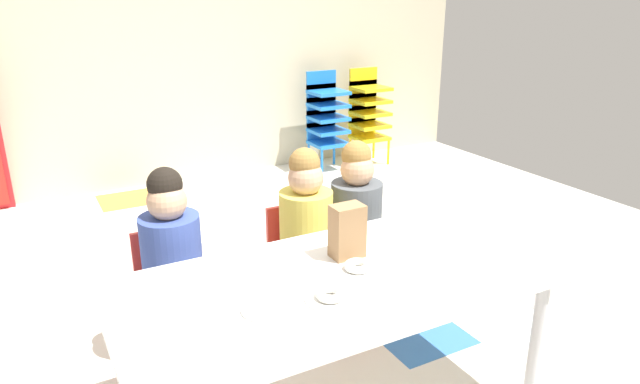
{
  "coord_description": "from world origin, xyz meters",
  "views": [
    {
      "loc": [
        -1.16,
        -2.38,
        1.61
      ],
      "look_at": [
        -0.12,
        -0.47,
        0.85
      ],
      "focal_mm": 32.11,
      "sensor_mm": 36.0,
      "label": 1
    }
  ],
  "objects_px": {
    "seated_child_near_camera": "(171,249)",
    "kid_chair_yellow_stack": "(368,111)",
    "paper_bag_brown": "(347,231)",
    "seated_child_far_right": "(355,211)",
    "kid_chair_blue_stack": "(326,115)",
    "paper_plate_center_table": "(267,309)",
    "paper_plate_near_edge": "(331,299)",
    "craft_table": "(334,289)",
    "donut_powdered_loose": "(358,266)",
    "seated_child_middle_seat": "(305,222)",
    "donut_powdered_on_plate": "(331,294)"
  },
  "relations": [
    {
      "from": "kid_chair_yellow_stack",
      "to": "paper_bag_brown",
      "type": "xyz_separation_m",
      "value": [
        -1.94,
        -2.82,
        0.19
      ]
    },
    {
      "from": "kid_chair_blue_stack",
      "to": "paper_bag_brown",
      "type": "relative_size",
      "value": 4.18
    },
    {
      "from": "craft_table",
      "to": "seated_child_far_right",
      "type": "distance_m",
      "value": 0.8
    },
    {
      "from": "kid_chair_yellow_stack",
      "to": "paper_plate_near_edge",
      "type": "height_order",
      "value": "kid_chair_yellow_stack"
    },
    {
      "from": "donut_powdered_loose",
      "to": "craft_table",
      "type": "bearing_deg",
      "value": -174.53
    },
    {
      "from": "seated_child_far_right",
      "to": "kid_chair_blue_stack",
      "type": "distance_m",
      "value": 2.58
    },
    {
      "from": "seated_child_near_camera",
      "to": "paper_plate_center_table",
      "type": "distance_m",
      "value": 0.74
    },
    {
      "from": "paper_bag_brown",
      "to": "kid_chair_yellow_stack",
      "type": "bearing_deg",
      "value": 55.46
    },
    {
      "from": "seated_child_far_right",
      "to": "paper_bag_brown",
      "type": "bearing_deg",
      "value": -125.26
    },
    {
      "from": "seated_child_middle_seat",
      "to": "donut_powdered_on_plate",
      "type": "height_order",
      "value": "seated_child_middle_seat"
    },
    {
      "from": "kid_chair_yellow_stack",
      "to": "paper_bag_brown",
      "type": "height_order",
      "value": "kid_chair_yellow_stack"
    },
    {
      "from": "seated_child_middle_seat",
      "to": "kid_chair_yellow_stack",
      "type": "bearing_deg",
      "value": 51.05
    },
    {
      "from": "seated_child_middle_seat",
      "to": "paper_plate_near_edge",
      "type": "distance_m",
      "value": 0.83
    },
    {
      "from": "kid_chair_blue_stack",
      "to": "paper_plate_near_edge",
      "type": "xyz_separation_m",
      "value": [
        -1.71,
        -3.1,
        0.09
      ]
    },
    {
      "from": "paper_plate_near_edge",
      "to": "paper_plate_center_table",
      "type": "bearing_deg",
      "value": 167.91
    },
    {
      "from": "seated_child_near_camera",
      "to": "donut_powdered_on_plate",
      "type": "height_order",
      "value": "seated_child_near_camera"
    },
    {
      "from": "seated_child_far_right",
      "to": "paper_plate_center_table",
      "type": "xyz_separation_m",
      "value": [
        -0.81,
        -0.73,
        0.05
      ]
    },
    {
      "from": "paper_plate_near_edge",
      "to": "kid_chair_blue_stack",
      "type": "bearing_deg",
      "value": 61.11
    },
    {
      "from": "craft_table",
      "to": "paper_bag_brown",
      "type": "distance_m",
      "value": 0.25
    },
    {
      "from": "kid_chair_yellow_stack",
      "to": "craft_table",
      "type": "bearing_deg",
      "value": -125.14
    },
    {
      "from": "seated_child_near_camera",
      "to": "kid_chair_yellow_stack",
      "type": "bearing_deg",
      "value": 42.49
    },
    {
      "from": "paper_bag_brown",
      "to": "donut_powdered_on_plate",
      "type": "relative_size",
      "value": 2.07
    },
    {
      "from": "craft_table",
      "to": "paper_plate_near_edge",
      "type": "relative_size",
      "value": 9.13
    },
    {
      "from": "paper_plate_near_edge",
      "to": "donut_powdered_loose",
      "type": "height_order",
      "value": "donut_powdered_loose"
    },
    {
      "from": "seated_child_near_camera",
      "to": "paper_bag_brown",
      "type": "xyz_separation_m",
      "value": [
        0.59,
        -0.5,
        0.15
      ]
    },
    {
      "from": "craft_table",
      "to": "paper_plate_center_table",
      "type": "distance_m",
      "value": 0.33
    },
    {
      "from": "seated_child_middle_seat",
      "to": "donut_powdered_loose",
      "type": "distance_m",
      "value": 0.64
    },
    {
      "from": "craft_table",
      "to": "paper_plate_near_edge",
      "type": "bearing_deg",
      "value": -123.78
    },
    {
      "from": "kid_chair_blue_stack",
      "to": "donut_powdered_on_plate",
      "type": "distance_m",
      "value": 3.54
    },
    {
      "from": "donut_powdered_on_plate",
      "to": "craft_table",
      "type": "bearing_deg",
      "value": 56.22
    },
    {
      "from": "seated_child_near_camera",
      "to": "kid_chair_blue_stack",
      "type": "distance_m",
      "value": 3.11
    },
    {
      "from": "seated_child_middle_seat",
      "to": "seated_child_far_right",
      "type": "height_order",
      "value": "same"
    },
    {
      "from": "seated_child_middle_seat",
      "to": "craft_table",
      "type": "bearing_deg",
      "value": -107.88
    },
    {
      "from": "seated_child_far_right",
      "to": "donut_powdered_on_plate",
      "type": "relative_size",
      "value": 8.61
    },
    {
      "from": "paper_plate_near_edge",
      "to": "donut_powdered_on_plate",
      "type": "distance_m",
      "value": 0.02
    },
    {
      "from": "seated_child_far_right",
      "to": "paper_plate_center_table",
      "type": "bearing_deg",
      "value": -137.81
    },
    {
      "from": "seated_child_far_right",
      "to": "kid_chair_blue_stack",
      "type": "height_order",
      "value": "seated_child_far_right"
    },
    {
      "from": "seated_child_middle_seat",
      "to": "donut_powdered_on_plate",
      "type": "xyz_separation_m",
      "value": [
        -0.3,
        -0.78,
        0.07
      ]
    },
    {
      "from": "craft_table",
      "to": "seated_child_near_camera",
      "type": "height_order",
      "value": "seated_child_near_camera"
    },
    {
      "from": "kid_chair_blue_stack",
      "to": "paper_plate_center_table",
      "type": "relative_size",
      "value": 5.11
    },
    {
      "from": "kid_chair_yellow_stack",
      "to": "paper_bag_brown",
      "type": "relative_size",
      "value": 4.18
    },
    {
      "from": "kid_chair_yellow_stack",
      "to": "donut_powdered_loose",
      "type": "xyz_separation_m",
      "value": [
        -1.97,
        -2.94,
        0.1
      ]
    },
    {
      "from": "kid_chair_yellow_stack",
      "to": "paper_plate_center_table",
      "type": "bearing_deg",
      "value": -128.12
    },
    {
      "from": "seated_child_near_camera",
      "to": "kid_chair_blue_stack",
      "type": "height_order",
      "value": "seated_child_near_camera"
    },
    {
      "from": "kid_chair_blue_stack",
      "to": "seated_child_far_right",
      "type": "bearing_deg",
      "value": -115.81
    },
    {
      "from": "seated_child_far_right",
      "to": "donut_powdered_loose",
      "type": "xyz_separation_m",
      "value": [
        -0.38,
        -0.63,
        0.06
      ]
    },
    {
      "from": "craft_table",
      "to": "paper_bag_brown",
      "type": "height_order",
      "value": "paper_bag_brown"
    },
    {
      "from": "paper_bag_brown",
      "to": "paper_plate_center_table",
      "type": "xyz_separation_m",
      "value": [
        -0.45,
        -0.23,
        -0.11
      ]
    },
    {
      "from": "kid_chair_yellow_stack",
      "to": "kid_chair_blue_stack",
      "type": "bearing_deg",
      "value": 180.0
    },
    {
      "from": "seated_child_near_camera",
      "to": "donut_powdered_loose",
      "type": "relative_size",
      "value": 8.58
    }
  ]
}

